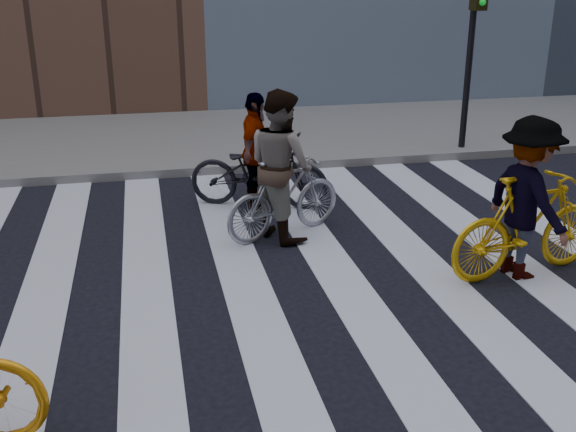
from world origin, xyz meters
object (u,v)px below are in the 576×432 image
object	(u,v)px
rider_rear	(255,151)
bike_yellow_right	(528,225)
rider_right	(528,199)
traffic_signal	(474,33)
bike_silver_mid	(284,197)
rider_mid	(281,165)
bike_dark_rear	(259,171)

from	to	relation	value
rider_rear	bike_yellow_right	bearing A→B (deg)	-117.17
bike_yellow_right	rider_right	world-z (taller)	rider_right
traffic_signal	bike_silver_mid	distance (m)	5.63
bike_yellow_right	rider_mid	size ratio (longest dim) A/B	1.04
rider_right	rider_rear	size ratio (longest dim) A/B	1.09
bike_yellow_right	rider_rear	size ratio (longest dim) A/B	1.19
bike_yellow_right	bike_dark_rear	bearing A→B (deg)	31.36
rider_mid	bike_yellow_right	bearing A→B (deg)	-149.96
rider_right	bike_yellow_right	bearing A→B (deg)	-99.19
bike_silver_mid	bike_dark_rear	bearing A→B (deg)	-18.43
bike_yellow_right	bike_dark_rear	distance (m)	3.99
bike_yellow_right	bike_dark_rear	size ratio (longest dim) A/B	0.98
traffic_signal	rider_right	distance (m)	5.58
rider_right	rider_rear	distance (m)	3.99
rider_right	rider_rear	bearing A→B (deg)	31.36
bike_dark_rear	rider_rear	bearing A→B (deg)	111.74
bike_silver_mid	rider_right	size ratio (longest dim) A/B	0.96
traffic_signal	rider_right	world-z (taller)	traffic_signal
bike_yellow_right	rider_mid	world-z (taller)	rider_mid
traffic_signal	rider_mid	bearing A→B (deg)	-142.09
bike_silver_mid	bike_dark_rear	size ratio (longest dim) A/B	0.86
traffic_signal	rider_rear	size ratio (longest dim) A/B	1.94
bike_silver_mid	rider_rear	size ratio (longest dim) A/B	1.04
rider_right	rider_mid	bearing A→B (deg)	44.69
bike_silver_mid	bike_dark_rear	xyz separation A→B (m)	(-0.13, 1.23, 0.01)
bike_dark_rear	rider_rear	distance (m)	0.32
bike_dark_rear	rider_right	xyz separation A→B (m)	(2.54, -3.03, 0.39)
bike_silver_mid	rider_rear	bearing A→B (deg)	-16.14
bike_yellow_right	rider_mid	xyz separation A→B (m)	(-2.51, 1.80, 0.37)
bike_silver_mid	rider_mid	distance (m)	0.45
traffic_signal	bike_dark_rear	xyz separation A→B (m)	(-4.33, -2.08, -1.73)
bike_silver_mid	traffic_signal	bearing A→B (deg)	-76.15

